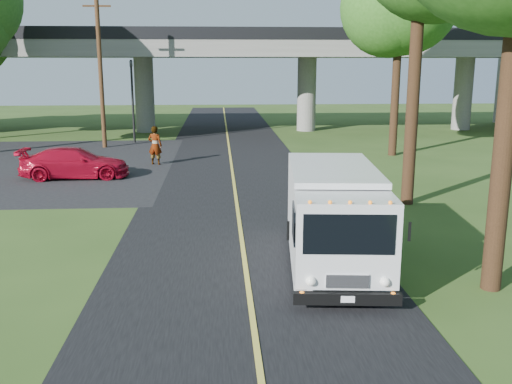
{
  "coord_description": "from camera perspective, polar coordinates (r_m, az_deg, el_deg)",
  "views": [
    {
      "loc": [
        -0.63,
        -10.78,
        5.01
      ],
      "look_at": [
        0.37,
        4.22,
        1.6
      ],
      "focal_mm": 40.0,
      "sensor_mm": 36.0,
      "label": 1
    }
  ],
  "objects": [
    {
      "name": "ground",
      "position": [
        11.9,
        -0.42,
        -12.12
      ],
      "size": [
        120.0,
        120.0,
        0.0
      ],
      "primitive_type": "plane",
      "color": "#2F491A",
      "rests_on": "ground"
    },
    {
      "name": "road",
      "position": [
        21.38,
        -2.0,
        -0.75
      ],
      "size": [
        7.0,
        90.0,
        0.02
      ],
      "primitive_type": "cube",
      "color": "black",
      "rests_on": "ground"
    },
    {
      "name": "parking_lot",
      "position": [
        31.0,
        -23.3,
        2.45
      ],
      "size": [
        16.0,
        18.0,
        0.01
      ],
      "primitive_type": "cube",
      "color": "black",
      "rests_on": "ground"
    },
    {
      "name": "lane_line",
      "position": [
        21.38,
        -2.0,
        -0.7
      ],
      "size": [
        0.12,
        90.0,
        0.01
      ],
      "primitive_type": "cube",
      "color": "gold",
      "rests_on": "road"
    },
    {
      "name": "overpass",
      "position": [
        42.78,
        -3.02,
        12.17
      ],
      "size": [
        54.0,
        10.0,
        7.3
      ],
      "color": "slate",
      "rests_on": "ground"
    },
    {
      "name": "traffic_signal",
      "position": [
        37.21,
        -12.26,
        9.71
      ],
      "size": [
        0.18,
        0.22,
        5.2
      ],
      "color": "black",
      "rests_on": "ground"
    },
    {
      "name": "utility_pole",
      "position": [
        35.45,
        -15.29,
        11.68
      ],
      "size": [
        1.6,
        0.26,
        9.0
      ],
      "color": "#472D19",
      "rests_on": "ground"
    },
    {
      "name": "step_van",
      "position": [
        14.28,
        7.79,
        -2.23
      ],
      "size": [
        2.69,
        6.04,
        2.46
      ],
      "rotation": [
        0.0,
        0.0,
        -0.09
      ],
      "color": "silver",
      "rests_on": "ground"
    },
    {
      "name": "red_sedan",
      "position": [
        26.54,
        -17.66,
        2.79
      ],
      "size": [
        4.79,
        2.17,
        1.36
      ],
      "primitive_type": "imported",
      "rotation": [
        0.0,
        0.0,
        1.63
      ],
      "color": "#A60A21",
      "rests_on": "ground"
    },
    {
      "name": "pedestrian",
      "position": [
        29.02,
        -10.06,
        4.61
      ],
      "size": [
        0.82,
        0.65,
        1.96
      ],
      "primitive_type": "imported",
      "rotation": [
        0.0,
        0.0,
        2.85
      ],
      "color": "gray",
      "rests_on": "ground"
    }
  ]
}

